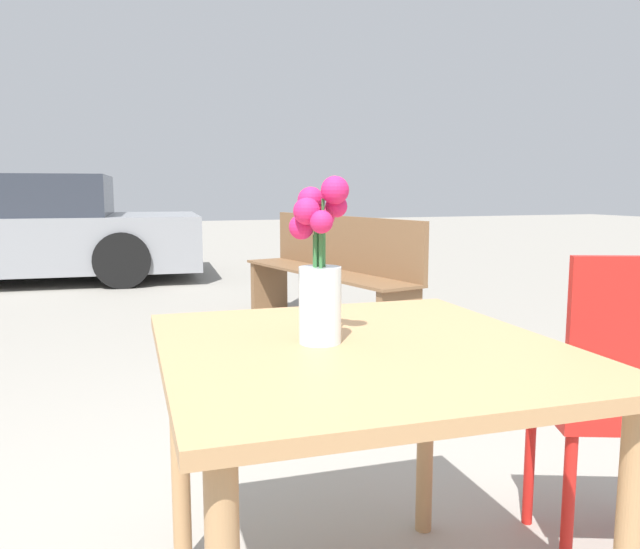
{
  "coord_description": "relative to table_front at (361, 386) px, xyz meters",
  "views": [
    {
      "loc": [
        -0.55,
        -1.2,
        1.04
      ],
      "look_at": [
        -0.08,
        0.04,
        0.86
      ],
      "focal_mm": 35.0,
      "sensor_mm": 36.0,
      "label": 1
    }
  ],
  "objects": [
    {
      "name": "table_front",
      "position": [
        0.0,
        0.0,
        0.0
      ],
      "size": [
        0.9,
        0.97,
        0.71
      ],
      "color": "tan",
      "rests_on": "ground_plane"
    },
    {
      "name": "flower_vase",
      "position": [
        -0.08,
        0.04,
        0.24
      ],
      "size": [
        0.13,
        0.14,
        0.36
      ],
      "color": "silver",
      "rests_on": "table_front"
    },
    {
      "name": "cafe_chair",
      "position": [
        0.77,
        -0.0,
        -0.1
      ],
      "size": [
        0.53,
        0.53,
        0.89
      ],
      "color": "red",
      "rests_on": "ground_plane"
    },
    {
      "name": "bench_near",
      "position": [
        1.17,
        3.08,
        -0.14
      ],
      "size": [
        0.72,
        1.91,
        0.85
      ],
      "color": "brown",
      "rests_on": "ground_plane"
    }
  ]
}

